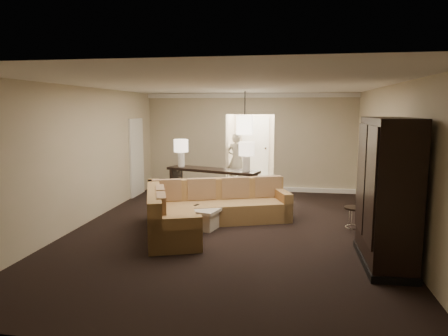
% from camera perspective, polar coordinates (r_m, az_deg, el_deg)
% --- Properties ---
extents(ground, '(8.00, 8.00, 0.00)m').
position_cam_1_polar(ground, '(7.91, 0.68, -8.87)').
color(ground, black).
rests_on(ground, ground).
extents(wall_back, '(6.00, 0.04, 2.80)m').
position_cam_1_polar(wall_back, '(11.56, 3.68, 3.68)').
color(wall_back, '#C7B396').
rests_on(wall_back, ground).
extents(wall_front, '(6.00, 0.04, 2.80)m').
position_cam_1_polar(wall_front, '(3.77, -8.55, -6.28)').
color(wall_front, '#C7B396').
rests_on(wall_front, ground).
extents(wall_left, '(0.04, 8.00, 2.80)m').
position_cam_1_polar(wall_left, '(8.59, -19.51, 1.58)').
color(wall_left, '#C7B396').
rests_on(wall_left, ground).
extents(wall_right, '(0.04, 8.00, 2.80)m').
position_cam_1_polar(wall_right, '(7.76, 23.18, 0.69)').
color(wall_right, '#C7B396').
rests_on(wall_right, ground).
extents(ceiling, '(6.00, 8.00, 0.02)m').
position_cam_1_polar(ceiling, '(7.57, 0.71, 11.82)').
color(ceiling, white).
rests_on(ceiling, wall_back).
extents(crown_molding, '(6.00, 0.10, 0.12)m').
position_cam_1_polar(crown_molding, '(11.48, 3.72, 10.29)').
color(crown_molding, white).
rests_on(crown_molding, wall_back).
extents(baseboard, '(6.00, 0.10, 0.12)m').
position_cam_1_polar(baseboard, '(11.70, 3.60, -2.89)').
color(baseboard, white).
rests_on(baseboard, ground).
extents(side_door, '(0.05, 0.90, 2.10)m').
position_cam_1_polar(side_door, '(11.13, -12.37, 1.51)').
color(side_door, white).
rests_on(side_door, ground).
extents(foyer, '(1.44, 2.02, 2.80)m').
position_cam_1_polar(foyer, '(12.90, 4.27, 3.73)').
color(foyer, white).
rests_on(foyer, ground).
extents(sectional_sofa, '(3.11, 3.13, 0.88)m').
position_cam_1_polar(sectional_sofa, '(8.07, -2.77, -5.92)').
color(sectional_sofa, brown).
rests_on(sectional_sofa, ground).
extents(coffee_table, '(1.24, 1.24, 0.42)m').
position_cam_1_polar(coffee_table, '(8.25, -3.47, -6.66)').
color(coffee_table, silver).
rests_on(coffee_table, ground).
extents(console_table, '(2.39, 1.22, 0.90)m').
position_cam_1_polar(console_table, '(9.81, -1.66, -2.23)').
color(console_table, black).
rests_on(console_table, ground).
extents(armoire, '(0.66, 1.55, 2.23)m').
position_cam_1_polar(armoire, '(6.46, 22.21, -3.68)').
color(armoire, black).
rests_on(armoire, ground).
extents(drink_table, '(0.39, 0.39, 0.48)m').
position_cam_1_polar(drink_table, '(8.13, 18.10, -6.28)').
color(drink_table, black).
rests_on(drink_table, ground).
extents(table_lamp_left, '(0.36, 0.36, 0.69)m').
position_cam_1_polar(table_lamp_left, '(10.16, -6.16, 2.80)').
color(table_lamp_left, silver).
rests_on(table_lamp_left, console_table).
extents(table_lamp_right, '(0.36, 0.36, 0.69)m').
position_cam_1_polar(table_lamp_right, '(9.30, 3.22, 2.32)').
color(table_lamp_right, silver).
rests_on(table_lamp_right, console_table).
extents(pendant_light, '(0.38, 0.38, 1.09)m').
position_cam_1_polar(pendant_light, '(10.24, 2.99, 6.18)').
color(pendant_light, black).
rests_on(pendant_light, ceiling).
extents(person, '(0.75, 0.60, 1.82)m').
position_cam_1_polar(person, '(12.15, 1.78, 1.60)').
color(person, beige).
rests_on(person, ground).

